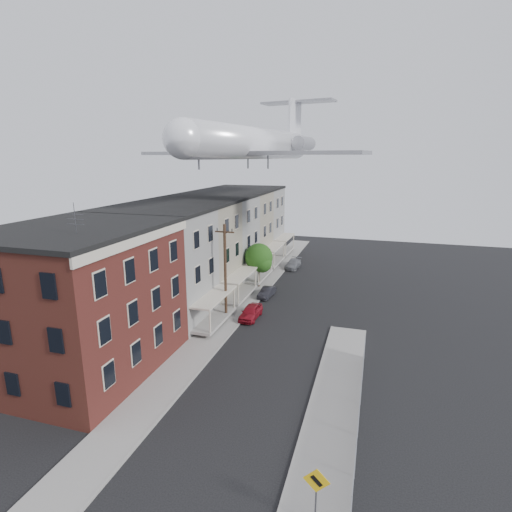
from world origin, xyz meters
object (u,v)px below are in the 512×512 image
at_px(street_tree, 260,259).
at_px(car_near, 251,312).
at_px(utility_pole, 225,271).
at_px(warning_sign, 316,488).
at_px(car_far, 293,264).
at_px(car_mid, 267,292).
at_px(airplane, 256,143).

bearing_deg(street_tree, car_near, -78.77).
xyz_separation_m(utility_pole, car_near, (2.12, 0.92, -4.04)).
bearing_deg(warning_sign, car_far, 102.99).
distance_m(warning_sign, car_mid, 27.66).
distance_m(car_near, airplane, 18.13).
bearing_deg(car_mid, car_near, -83.59).
relative_size(car_far, airplane, 0.14).
relative_size(car_near, car_far, 0.92).
bearing_deg(airplane, warning_sign, -68.74).
relative_size(warning_sign, car_far, 0.69).
bearing_deg(utility_pole, car_near, 23.42).
distance_m(car_near, car_mid, 6.11).
bearing_deg(car_mid, utility_pole, -100.56).
relative_size(street_tree, airplane, 0.18).
relative_size(warning_sign, car_near, 0.75).
relative_size(warning_sign, utility_pole, 0.31).
relative_size(warning_sign, street_tree, 0.54).
distance_m(warning_sign, utility_pole, 22.25).
bearing_deg(car_mid, car_far, 93.55).
distance_m(warning_sign, car_far, 39.26).
height_order(utility_pole, airplane, airplane).
height_order(car_near, airplane, airplane).
distance_m(car_mid, car_far, 12.19).
height_order(car_mid, car_far, car_far).
bearing_deg(car_far, street_tree, -99.39).
bearing_deg(airplane, car_far, 75.04).
distance_m(car_near, car_far, 18.29).
bearing_deg(airplane, car_near, -76.33).
height_order(utility_pole, street_tree, utility_pole).
bearing_deg(car_far, utility_pole, -93.99).
height_order(car_far, airplane, airplane).
height_order(car_near, car_far, car_near).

